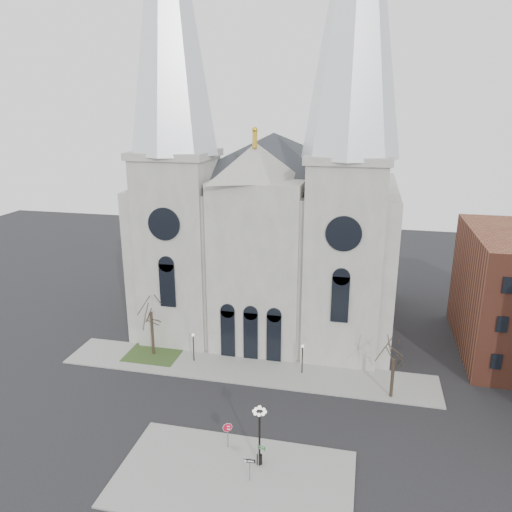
% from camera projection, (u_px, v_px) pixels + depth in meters
% --- Properties ---
extents(ground, '(160.00, 160.00, 0.00)m').
position_uv_depth(ground, '(215.00, 433.00, 43.15)').
color(ground, black).
rests_on(ground, ground).
extents(sidewalk_near, '(18.00, 10.00, 0.14)m').
position_uv_depth(sidewalk_near, '(234.00, 478.00, 37.83)').
color(sidewalk_near, gray).
rests_on(sidewalk_near, ground).
extents(sidewalk_far, '(40.00, 6.00, 0.14)m').
position_uv_depth(sidewalk_far, '(246.00, 369.00, 53.40)').
color(sidewalk_far, gray).
rests_on(sidewalk_far, ground).
extents(grass_patch, '(6.00, 5.00, 0.18)m').
position_uv_depth(grass_patch, '(154.00, 354.00, 56.64)').
color(grass_patch, '#354C20').
rests_on(grass_patch, ground).
extents(cathedral, '(33.00, 26.66, 54.00)m').
position_uv_depth(cathedral, '(269.00, 182.00, 59.13)').
color(cathedral, gray).
rests_on(cathedral, ground).
extents(tree_left, '(3.20, 3.20, 7.50)m').
position_uv_depth(tree_left, '(151.00, 309.00, 55.05)').
color(tree_left, black).
rests_on(tree_left, ground).
extents(tree_right, '(3.20, 3.20, 6.00)m').
position_uv_depth(tree_right, '(394.00, 356.00, 47.10)').
color(tree_right, black).
rests_on(tree_right, ground).
extents(ped_lamp_left, '(0.32, 0.32, 3.26)m').
position_uv_depth(ped_lamp_left, '(193.00, 343.00, 54.47)').
color(ped_lamp_left, black).
rests_on(ped_lamp_left, sidewalk_far).
extents(ped_lamp_right, '(0.32, 0.32, 3.26)m').
position_uv_depth(ped_lamp_right, '(302.00, 354.00, 51.95)').
color(ped_lamp_right, black).
rests_on(ped_lamp_right, sidewalk_far).
extents(stop_sign, '(0.83, 0.12, 2.31)m').
position_uv_depth(stop_sign, '(228.00, 430.00, 40.70)').
color(stop_sign, slate).
rests_on(stop_sign, sidewalk_near).
extents(globe_lamp, '(1.26, 1.26, 5.25)m').
position_uv_depth(globe_lamp, '(260.00, 428.00, 38.30)').
color(globe_lamp, black).
rests_on(globe_lamp, sidewalk_near).
extents(one_way_sign, '(0.87, 0.10, 1.99)m').
position_uv_depth(one_way_sign, '(250.00, 465.00, 37.13)').
color(one_way_sign, slate).
rests_on(one_way_sign, sidewalk_near).
extents(street_name_sign, '(0.64, 0.26, 2.08)m').
position_uv_depth(street_name_sign, '(259.00, 453.00, 38.60)').
color(street_name_sign, slate).
rests_on(street_name_sign, sidewalk_near).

